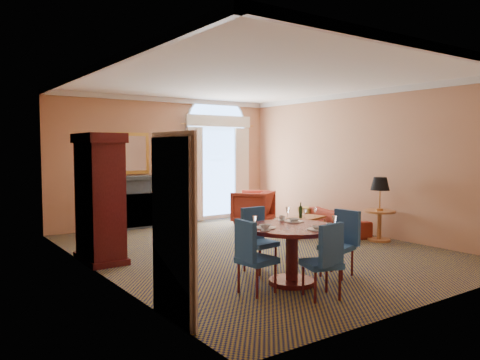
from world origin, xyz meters
TOP-DOWN VIEW (x-y plane):
  - ground at (0.00, 0.00)m, footprint 7.50×7.50m
  - room_envelope at (-0.03, 0.67)m, footprint 6.04×7.52m
  - armoire at (-2.72, 0.78)m, footprint 0.63×1.11m
  - dining_table at (-0.94, -2.11)m, footprint 1.32×1.32m
  - dining_chair_north at (-0.90, -1.23)m, footprint 0.49×0.49m
  - dining_chair_south at (-1.05, -2.89)m, footprint 0.55×0.55m
  - dining_chair_east at (-0.02, -2.21)m, footprint 0.55×0.55m
  - dining_chair_west at (-1.69, -2.16)m, footprint 0.50×0.50m
  - sofa at (2.55, 0.31)m, footprint 1.23×1.96m
  - armchair at (1.75, 2.40)m, footprint 1.29×1.29m
  - coffee_table at (1.63, 0.32)m, footprint 0.97×0.70m
  - side_table at (2.60, -0.84)m, footprint 0.64×0.64m

SIDE VIEW (x-z plane):
  - ground at x=0.00m, z-range 0.00..0.00m
  - sofa at x=2.55m, z-range 0.00..0.54m
  - coffee_table at x=1.63m, z-range 0.03..0.80m
  - armchair at x=1.75m, z-range 0.00..0.85m
  - dining_chair_north at x=-0.90m, z-range 0.07..1.06m
  - dining_chair_south at x=-1.05m, z-range 0.07..1.06m
  - dining_chair_east at x=-0.02m, z-range 0.07..1.06m
  - dining_chair_west at x=-1.69m, z-range 0.07..1.06m
  - dining_table at x=-0.94m, z-range 0.09..1.12m
  - side_table at x=2.60m, z-range 0.18..1.49m
  - armoire at x=-2.72m, z-range -0.04..2.14m
  - room_envelope at x=-0.03m, z-range 0.78..4.23m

